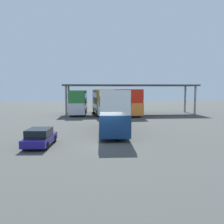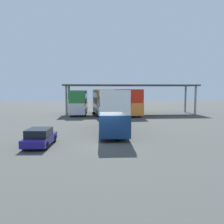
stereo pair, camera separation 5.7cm
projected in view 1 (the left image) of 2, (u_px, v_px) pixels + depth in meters
ground_plane at (106, 142)px, 19.14m from camera, size 140.00×140.00×0.00m
double_decker_main at (112, 109)px, 23.93m from camera, size 3.68×11.16×4.22m
parked_hatchback at (40, 137)px, 17.79m from camera, size 2.29×4.07×1.35m
double_decker_near_canopy at (79, 101)px, 41.29m from camera, size 3.41×10.43×4.16m
double_decker_mid_row at (102, 101)px, 40.83m from camera, size 2.55×11.00×4.31m
double_decker_far_right at (127, 101)px, 40.23m from camera, size 3.05×10.42×4.34m
depot_canopy at (130, 87)px, 41.65m from camera, size 23.51×7.16×5.16m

